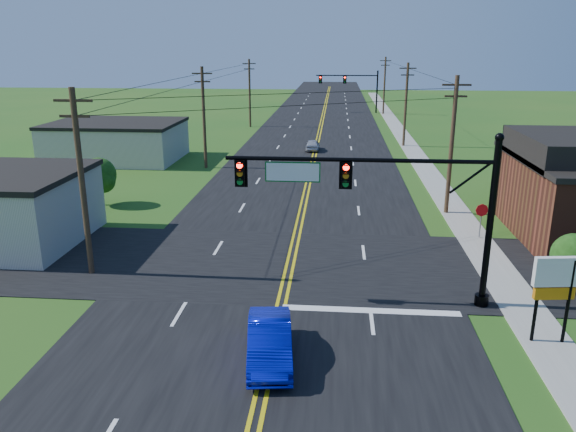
# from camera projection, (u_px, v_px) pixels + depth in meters

# --- Properties ---
(ground) EXTENTS (260.00, 260.00, 0.00)m
(ground) POSITION_uv_depth(u_px,v_px,m) (253.00, 409.00, 17.38)
(ground) COLOR #1E4F16
(ground) RESTS_ON ground
(road_main) EXTENTS (16.00, 220.00, 0.04)m
(road_main) POSITION_uv_depth(u_px,v_px,m) (316.00, 142.00, 65.01)
(road_main) COLOR black
(road_main) RESTS_ON ground
(road_cross) EXTENTS (70.00, 10.00, 0.04)m
(road_cross) POSITION_uv_depth(u_px,v_px,m) (287.00, 264.00, 28.81)
(road_cross) COLOR black
(road_cross) RESTS_ON ground
(sidewalk) EXTENTS (2.00, 160.00, 0.08)m
(sidewalk) POSITION_uv_depth(u_px,v_px,m) (420.00, 160.00, 54.61)
(sidewalk) COLOR gray
(sidewalk) RESTS_ON ground
(signal_mast_main) EXTENTS (11.30, 0.60, 7.48)m
(signal_mast_main) POSITION_uv_depth(u_px,v_px,m) (382.00, 197.00, 23.26)
(signal_mast_main) COLOR black
(signal_mast_main) RESTS_ON ground
(signal_mast_far) EXTENTS (10.98, 0.60, 7.48)m
(signal_mast_far) POSITION_uv_depth(u_px,v_px,m) (350.00, 85.00, 91.90)
(signal_mast_far) COLOR black
(signal_mast_far) RESTS_ON ground
(cream_bldg_far) EXTENTS (12.20, 9.20, 3.70)m
(cream_bldg_far) POSITION_uv_depth(u_px,v_px,m) (116.00, 141.00, 54.62)
(cream_bldg_far) COLOR beige
(cream_bldg_far) RESTS_ON ground
(utility_pole_left_a) EXTENTS (1.80, 0.28, 9.00)m
(utility_pole_left_a) POSITION_uv_depth(u_px,v_px,m) (82.00, 180.00, 26.32)
(utility_pole_left_a) COLOR #392719
(utility_pole_left_a) RESTS_ON ground
(utility_pole_left_b) EXTENTS (1.80, 0.28, 9.00)m
(utility_pole_left_b) POSITION_uv_depth(u_px,v_px,m) (204.00, 116.00, 50.13)
(utility_pole_left_b) COLOR #392719
(utility_pole_left_b) RESTS_ON ground
(utility_pole_left_c) EXTENTS (1.80, 0.28, 9.00)m
(utility_pole_left_c) POSITION_uv_depth(u_px,v_px,m) (250.00, 92.00, 75.86)
(utility_pole_left_c) COLOR #392719
(utility_pole_left_c) RESTS_ON ground
(utility_pole_right_a) EXTENTS (1.80, 0.28, 9.00)m
(utility_pole_right_a) POSITION_uv_depth(u_px,v_px,m) (452.00, 143.00, 36.15)
(utility_pole_right_a) COLOR #392719
(utility_pole_right_a) RESTS_ON ground
(utility_pole_right_b) EXTENTS (1.80, 0.28, 9.00)m
(utility_pole_right_b) POSITION_uv_depth(u_px,v_px,m) (406.00, 103.00, 60.92)
(utility_pole_right_b) COLOR #392719
(utility_pole_right_b) RESTS_ON ground
(utility_pole_right_c) EXTENTS (1.80, 0.28, 9.00)m
(utility_pole_right_c) POSITION_uv_depth(u_px,v_px,m) (384.00, 85.00, 89.50)
(utility_pole_right_c) COLOR #392719
(utility_pole_right_c) RESTS_ON ground
(tree_right_back) EXTENTS (3.00, 3.00, 4.10)m
(tree_right_back) POSITION_uv_depth(u_px,v_px,m) (527.00, 165.00, 40.07)
(tree_right_back) COLOR #392719
(tree_right_back) RESTS_ON ground
(shrub_corner) EXTENTS (2.00, 2.00, 2.86)m
(shrub_corner) POSITION_uv_depth(u_px,v_px,m) (574.00, 256.00, 24.82)
(shrub_corner) COLOR #392719
(shrub_corner) RESTS_ON ground
(tree_left) EXTENTS (2.40, 2.40, 3.37)m
(tree_left) POSITION_uv_depth(u_px,v_px,m) (99.00, 175.00, 38.87)
(tree_left) COLOR #392719
(tree_left) RESTS_ON ground
(blue_car) EXTENTS (2.04, 4.52, 1.44)m
(blue_car) POSITION_uv_depth(u_px,v_px,m) (270.00, 342.00, 19.85)
(blue_car) COLOR #0810B2
(blue_car) RESTS_ON ground
(distant_car) EXTENTS (1.43, 3.48, 1.18)m
(distant_car) POSITION_uv_depth(u_px,v_px,m) (313.00, 145.00, 59.53)
(distant_car) COLOR silver
(distant_car) RESTS_ON ground
(stop_sign) EXTENTS (0.75, 0.13, 2.11)m
(stop_sign) POSITION_uv_depth(u_px,v_px,m) (482.00, 214.00, 32.18)
(stop_sign) COLOR slate
(stop_sign) RESTS_ON ground
(pylon_sign) EXTENTS (1.70, 0.44, 3.47)m
(pylon_sign) POSITION_uv_depth(u_px,v_px,m) (556.00, 281.00, 20.50)
(pylon_sign) COLOR black
(pylon_sign) RESTS_ON ground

